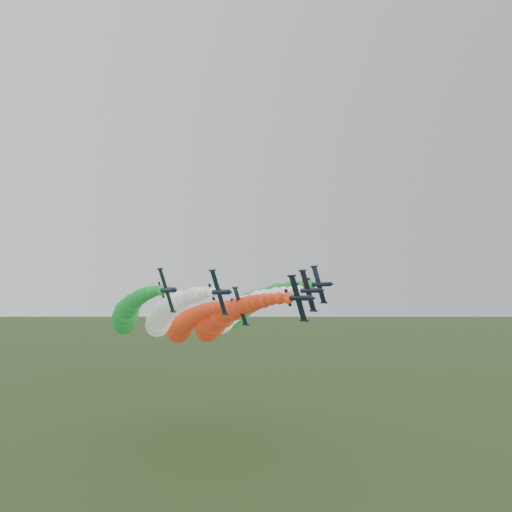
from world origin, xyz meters
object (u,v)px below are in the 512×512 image
object	(u,v)px
jet_lead	(219,320)
jet_inner_left	(165,315)
jet_outer_right	(246,307)
jet_inner_right	(232,314)
jet_outer_left	(127,314)
jet_trail	(186,324)

from	to	relation	value
jet_lead	jet_inner_left	xyz separation A→B (m)	(-12.30, 8.39, 1.43)
jet_outer_right	jet_lead	bearing A→B (deg)	-137.03
jet_inner_right	jet_outer_right	bearing A→B (deg)	40.95
jet_inner_right	jet_outer_left	xyz separation A→B (m)	(-28.25, 8.73, 0.23)
jet_lead	jet_outer_left	size ratio (longest dim) A/B	1.00
jet_lead	jet_inner_right	world-z (taller)	jet_inner_right
jet_inner_left	jet_outer_left	distance (m)	11.56
jet_inner_left	jet_inner_right	xyz separation A→B (m)	(20.45, -0.21, -0.05)
jet_lead	jet_outer_left	xyz separation A→B (m)	(-20.09, 16.92, 1.61)
jet_outer_right	jet_outer_left	bearing A→B (deg)	178.85
jet_outer_right	jet_trail	bearing A→B (deg)	158.45
jet_outer_right	jet_inner_left	bearing A→B (deg)	-165.30
jet_lead	jet_inner_right	distance (m)	11.64
jet_inner_left	jet_outer_left	bearing A→B (deg)	132.42
jet_lead	jet_inner_right	size ratio (longest dim) A/B	1.00
jet_lead	jet_trail	distance (m)	23.04
jet_trail	jet_outer_left	bearing A→B (deg)	-163.38
jet_lead	jet_outer_right	world-z (taller)	jet_outer_right
jet_outer_left	jet_inner_right	bearing A→B (deg)	-17.18
jet_inner_left	jet_outer_right	distance (m)	30.69
jet_outer_left	jet_trail	bearing A→B (deg)	16.62
jet_inner_right	jet_inner_left	bearing A→B (deg)	179.43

